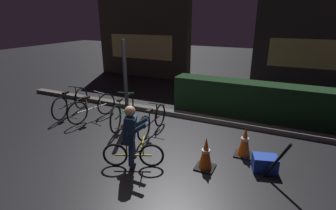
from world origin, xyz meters
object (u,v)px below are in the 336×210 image
Objects in this scene: parked_bike_leftmost at (71,103)px; parked_bike_left_mid at (92,108)px; traffic_cone_near at (206,154)px; traffic_cone_far at (245,142)px; parked_bike_center_left at (123,111)px; blue_crate at (265,163)px; closed_umbrella at (277,161)px; cyclist at (131,136)px; street_post at (126,82)px; parked_bike_center_right at (152,121)px.

parked_bike_leftmost is 1.06× the size of parked_bike_left_mid.
traffic_cone_far is at bearing 53.85° from traffic_cone_near.
blue_crate is (3.68, -0.72, -0.22)m from parked_bike_center_left.
closed_umbrella is (3.87, -0.97, 0.03)m from parked_bike_center_left.
cyclist is at bearing -145.25° from traffic_cone_far.
traffic_cone_far is at bearing -79.83° from parked_bike_left_mid.
traffic_cone_near is 0.77× the size of closed_umbrella.
parked_bike_leftmost is (-1.84, -0.20, -0.77)m from street_post.
parked_bike_left_mid is 1.25× the size of cyclist.
parked_bike_left_mid is 1.84× the size of closed_umbrella.
parked_bike_leftmost reaches higher than blue_crate.
parked_bike_center_left reaches higher than parked_bike_leftmost.
parked_bike_leftmost reaches higher than traffic_cone_far.
traffic_cone_far is at bearing -96.34° from parked_bike_center_right.
traffic_cone_far is 0.92m from closed_umbrella.
parked_bike_center_right is at bearing 80.26° from cyclist.
cyclist is at bearing -148.20° from closed_umbrella.
cyclist is at bearing -125.31° from parked_bike_leftmost.
parked_bike_center_right is at bearing -78.65° from parked_bike_left_mid.
closed_umbrella is (3.86, -1.15, -0.72)m from street_post.
traffic_cone_near is at bearing -122.18° from parked_bike_center_right.
traffic_cone_far is at bearing 11.40° from cyclist.
closed_umbrella is (0.65, -0.65, 0.08)m from traffic_cone_far.
traffic_cone_far is at bearing -110.12° from parked_bike_center_left.
street_post is 1.29m from parked_bike_center_right.
parked_bike_leftmost is at bearing -173.89° from street_post.
parked_bike_leftmost is 3.75× the size of blue_crate.
closed_umbrella is at bearing -16.57° from street_post.
parked_bike_leftmost is at bearing 129.52° from cyclist.
parked_bike_leftmost is 1.33× the size of cyclist.
cyclist reaches higher than parked_bike_leftmost.
street_post is at bearing -62.33° from parked_bike_left_mid.
cyclist reaches higher than parked_bike_center_right.
parked_bike_center_left reaches higher than traffic_cone_far.
closed_umbrella reaches higher than blue_crate.
cyclist is (3.16, -1.62, 0.28)m from parked_bike_leftmost.
parked_bike_center_left is at bearing -72.65° from parked_bike_left_mid.
traffic_cone_far is (5.05, -0.30, -0.03)m from parked_bike_leftmost.
parked_bike_center_right is 3.02m from closed_umbrella.
parked_bike_center_left reaches higher than closed_umbrella.
closed_umbrella reaches higher than parked_bike_center_right.
blue_crate is (4.66, -0.65, -0.19)m from parked_bike_left_mid.
cyclist reaches higher than traffic_cone_far.
parked_bike_center_left is 3.99m from closed_umbrella.
parked_bike_leftmost is 3.56m from cyclist.
traffic_cone_far is at bearing 152.06° from closed_umbrella.
street_post reaches higher than traffic_cone_far.
traffic_cone_near is (3.62, -1.05, -0.02)m from parked_bike_left_mid.
closed_umbrella is at bearing -107.78° from parked_bike_center_right.
parked_bike_center_right is 1.77× the size of closed_umbrella.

